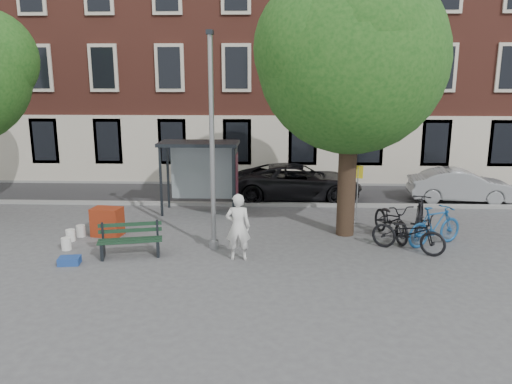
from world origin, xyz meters
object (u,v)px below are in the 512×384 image
Objects in this scene: car_dark at (297,182)px; bike_c at (391,220)px; bench at (130,242)px; car_silver at (460,186)px; bike_a at (408,233)px; lamppost at (212,154)px; bus_shelter at (210,161)px; painter at (238,227)px; bike_b at (435,226)px; notice_sign at (358,181)px; bike_d at (419,215)px; red_stand at (107,222)px.

bike_c is at bearing -153.39° from car_dark.
car_silver reaches higher than bench.
bike_a is (7.83, 0.67, 0.14)m from bench.
bus_shelter is (-0.61, 4.11, -0.87)m from lamppost.
bench is at bearing -108.76° from bus_shelter.
painter reaches higher than bike_c.
painter is at bearing -169.45° from bike_c.
bike_a is 1.24m from bike_c.
bike_a is 0.53× the size of car_silver.
bench is at bearing -4.44° from painter.
bike_b is 6.88m from car_dark.
lamppost is at bearing 155.39° from car_dark.
bike_c is 2.26m from notice_sign.
painter is 0.46× the size of car_silver.
bike_d is 0.38× the size of car_dark.
red_stand is (-6.17, -5.17, -0.27)m from car_dark.
bus_shelter reaches higher than car_dark.
notice_sign is (-1.89, 2.60, 0.81)m from bike_b.
lamppost is at bearing -81.57° from bus_shelter.
bike_a is at bearing -0.58° from lamppost.
lamppost is at bearing -50.10° from painter.
bike_d is 5.13m from car_silver.
red_stand reaches higher than bench.
car_dark is (-2.91, 6.29, 0.17)m from bike_a.
car_dark is (4.92, 6.96, 0.31)m from bench.
notice_sign is (5.22, -0.98, -0.51)m from bus_shelter.
bike_b is at bearing -26.79° from bus_shelter.
bike_c is 1.11× the size of bike_d.
painter is 1.01× the size of bench.
bike_b is at bearing -27.22° from bike_a.
bike_b is 0.39× the size of car_dark.
bike_b is (7.11, -3.59, -1.31)m from bus_shelter.
bus_shelter is at bearing 34.88° from bike_b.
bike_b is (0.92, 0.57, 0.05)m from bike_a.
bike_c is at bearing 50.05° from bike_d.
lamppost is 6.79× the size of red_stand.
bench is at bearing -55.04° from red_stand.
bus_shelter is 1.47× the size of notice_sign.
lamppost reaches higher than notice_sign.
bike_b is at bearing -4.69° from bench.
bike_b is (8.75, 1.24, 0.19)m from bench.
bike_b is 0.91× the size of bike_c.
bench is at bearing 125.83° from bike_a.
lamppost reaches higher than bus_shelter.
bench is 2.03× the size of red_stand.
red_stand is at bearing 167.26° from bike_c.
notice_sign is (-4.57, -2.88, 0.75)m from car_silver.
painter is at bearing 163.67° from car_dark.
painter is at bearing -48.49° from lamppost.
lamppost is 2.88× the size of bike_a.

